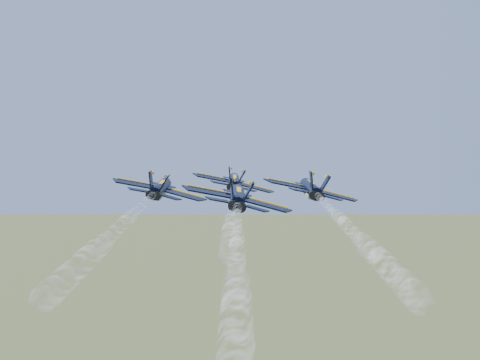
# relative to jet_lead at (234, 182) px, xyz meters

# --- Properties ---
(jet_lead) EXTENTS (12.73, 17.04, 4.42)m
(jet_lead) POSITION_rel_jet_lead_xyz_m (0.00, 0.00, 0.00)
(jet_lead) COLOR black
(jet_left) EXTENTS (12.73, 17.04, 4.42)m
(jet_left) POSITION_rel_jet_lead_xyz_m (-7.66, -15.09, 0.00)
(jet_left) COLOR black
(jet_right) EXTENTS (12.73, 17.04, 4.42)m
(jet_right) POSITION_rel_jet_lead_xyz_m (12.74, -12.62, 0.00)
(jet_right) COLOR black
(jet_slot) EXTENTS (12.73, 17.04, 4.42)m
(jet_slot) POSITION_rel_jet_lead_xyz_m (4.99, -27.04, 0.00)
(jet_slot) COLOR black
(smoke_trail_lead) EXTENTS (9.41, 48.03, 1.95)m
(smoke_trail_lead) POSITION_rel_jet_lead_xyz_m (6.08, -36.65, 0.04)
(smoke_trail_lead) COLOR white
(smoke_trail_left) EXTENTS (9.41, 48.03, 1.95)m
(smoke_trail_left) POSITION_rel_jet_lead_xyz_m (-1.57, -51.74, 0.04)
(smoke_trail_left) COLOR white
(smoke_trail_right) EXTENTS (9.41, 48.03, 1.95)m
(smoke_trail_right) POSITION_rel_jet_lead_xyz_m (18.82, -49.27, 0.04)
(smoke_trail_right) COLOR white
(smoke_trail_slot) EXTENTS (9.41, 48.03, 1.95)m
(smoke_trail_slot) POSITION_rel_jet_lead_xyz_m (11.07, -63.69, 0.04)
(smoke_trail_slot) COLOR white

